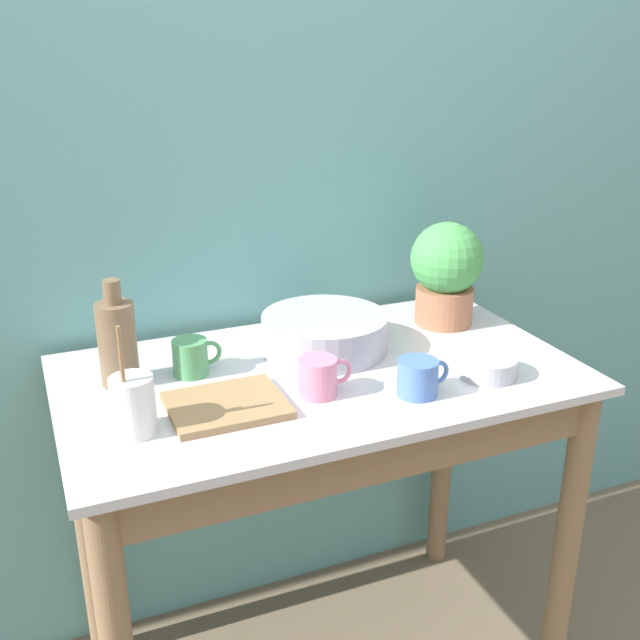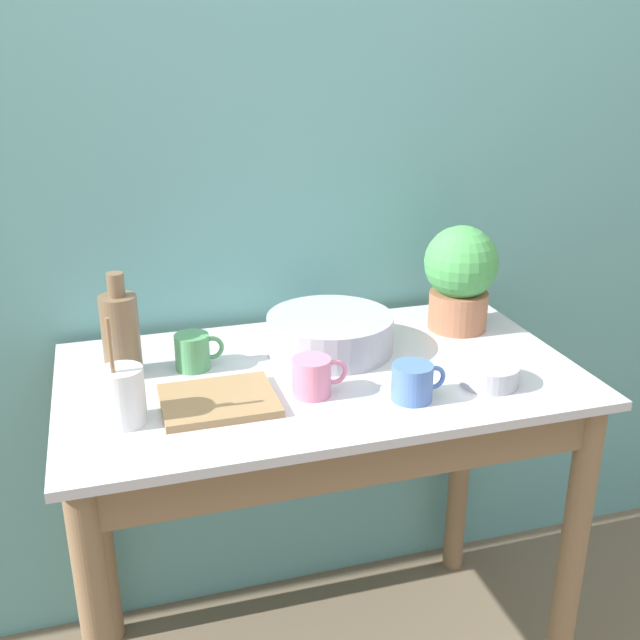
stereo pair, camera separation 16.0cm
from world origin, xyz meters
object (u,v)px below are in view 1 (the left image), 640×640
at_px(mug_pink, 319,377).
at_px(tray_board, 226,405).
at_px(bottle_tall, 117,341).
at_px(mug_blue, 419,377).
at_px(utensil_cup, 133,405).
at_px(bowl_wash_large, 325,333).
at_px(potted_plant, 446,271).
at_px(mug_green, 191,357).
at_px(bowl_small_steel, 488,366).

height_order(mug_pink, tray_board, mug_pink).
xyz_separation_m(bottle_tall, mug_pink, (0.37, -0.21, -0.06)).
bearing_deg(mug_blue, utensil_cup, 173.44).
bearing_deg(bowl_wash_large, mug_pink, -116.08).
bearing_deg(mug_blue, potted_plant, 51.51).
bearing_deg(utensil_cup, tray_board, 8.01).
bearing_deg(bottle_tall, mug_pink, -30.25).
bearing_deg(mug_blue, bowl_wash_large, 106.68).
bearing_deg(mug_green, tray_board, -82.84).
bearing_deg(tray_board, utensil_cup, -171.99).
bearing_deg(mug_green, bottle_tall, 174.32).
xyz_separation_m(bowl_wash_large, mug_green, (-0.32, -0.01, -0.00)).
bearing_deg(bowl_wash_large, potted_plant, 6.86).
relative_size(utensil_cup, tray_board, 0.97).
distance_m(bottle_tall, mug_pink, 0.43).
distance_m(mug_pink, utensil_cup, 0.38).
bearing_deg(tray_board, bowl_small_steel, -7.12).
xyz_separation_m(mug_green, bowl_small_steel, (0.59, -0.26, -0.02)).
bearing_deg(mug_blue, bowl_small_steel, 6.23).
bearing_deg(tray_board, potted_plant, 20.35).
xyz_separation_m(bowl_wash_large, bottle_tall, (-0.47, 0.00, 0.05)).
relative_size(potted_plant, bowl_small_steel, 2.09).
bearing_deg(mug_pink, potted_plant, 29.18).
relative_size(mug_green, utensil_cup, 0.49).
height_order(bowl_wash_large, tray_board, bowl_wash_large).
xyz_separation_m(bottle_tall, tray_board, (0.17, -0.20, -0.09)).
relative_size(mug_blue, mug_pink, 1.02).
bearing_deg(tray_board, bowl_wash_large, 33.67).
bearing_deg(bowl_small_steel, tray_board, 172.88).
height_order(mug_blue, mug_pink, mug_pink).
distance_m(mug_blue, utensil_cup, 0.57).
bearing_deg(mug_green, bowl_small_steel, -23.53).
relative_size(bottle_tall, bowl_small_steel, 1.83).
height_order(mug_blue, bowl_small_steel, mug_blue).
xyz_separation_m(bottle_tall, utensil_cup, (-0.01, -0.23, -0.04)).
xyz_separation_m(potted_plant, utensil_cup, (-0.83, -0.26, -0.08)).
relative_size(mug_green, tray_board, 0.48).
distance_m(mug_green, tray_board, 0.19).
bearing_deg(bottle_tall, utensil_cup, -92.38).
bearing_deg(mug_blue, bottle_tall, 152.31).
bearing_deg(bowl_small_steel, mug_green, 156.47).
height_order(bottle_tall, utensil_cup, bottle_tall).
bearing_deg(bottle_tall, bowl_small_steel, -20.17).
bearing_deg(utensil_cup, potted_plant, 17.75).
height_order(bowl_wash_large, utensil_cup, utensil_cup).
bearing_deg(potted_plant, mug_green, -175.45).
height_order(potted_plant, bowl_wash_large, potted_plant).
distance_m(mug_blue, bowl_small_steel, 0.19).
height_order(bottle_tall, mug_blue, bottle_tall).
bearing_deg(bowl_wash_large, tray_board, -146.33).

